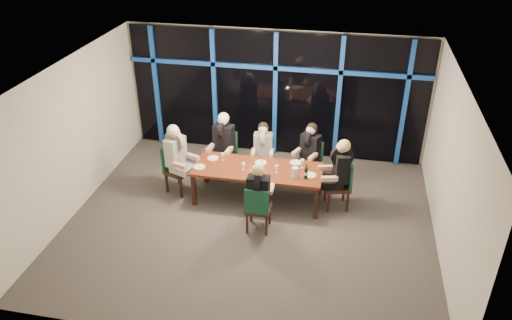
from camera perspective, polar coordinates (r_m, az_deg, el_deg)
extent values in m
plane|color=#4F4A46|center=(9.84, -0.68, -7.03)|extent=(7.00, 7.00, 0.00)
cube|color=silver|center=(11.70, 2.30, 7.59)|extent=(7.00, 0.04, 3.00)
cube|color=silver|center=(6.64, -6.17, -11.65)|extent=(7.00, 0.04, 3.00)
cube|color=silver|center=(10.26, -20.26, 2.44)|extent=(0.04, 6.00, 3.00)
cube|color=silver|center=(9.07, 21.47, -1.45)|extent=(0.04, 6.00, 3.00)
cube|color=white|center=(8.41, -0.80, 9.66)|extent=(7.00, 6.00, 0.04)
cube|color=black|center=(11.65, 2.25, 7.49)|extent=(6.86, 0.04, 2.94)
cube|color=#133F98|center=(12.35, -11.32, 8.24)|extent=(0.10, 0.10, 2.94)
cube|color=#133F98|center=(11.90, -4.76, 7.88)|extent=(0.10, 0.10, 2.94)
cube|color=#133F98|center=(11.60, 2.21, 7.40)|extent=(0.10, 0.10, 2.94)
cube|color=#133F98|center=(11.49, 9.42, 6.78)|extent=(0.10, 0.10, 2.94)
cube|color=#133F98|center=(11.55, 16.64, 6.05)|extent=(0.10, 0.10, 2.94)
cube|color=#133F98|center=(11.37, 2.28, 10.48)|extent=(6.86, 0.10, 0.10)
cube|color=#FF2D14|center=(11.61, 8.03, 10.57)|extent=(0.60, 0.05, 0.35)
cube|color=maroon|center=(10.09, 0.22, -1.09)|extent=(2.60, 1.00, 0.06)
cube|color=black|center=(10.21, -7.12, -3.44)|extent=(0.08, 0.08, 0.69)
cube|color=black|center=(9.80, 6.88, -4.96)|extent=(0.08, 0.08, 0.69)
cube|color=black|center=(10.92, -5.74, -0.99)|extent=(0.08, 0.08, 0.69)
cube|color=black|center=(10.54, 7.32, -2.31)|extent=(0.08, 0.08, 0.69)
cube|color=black|center=(11.04, -3.70, 0.30)|extent=(0.55, 0.55, 0.06)
cube|color=#184D34|center=(11.08, -3.33, 2.13)|extent=(0.49, 0.12, 0.54)
cube|color=black|center=(11.09, -4.97, -1.16)|extent=(0.05, 0.05, 0.45)
cube|color=black|center=(10.95, -3.11, -1.50)|extent=(0.05, 0.05, 0.45)
cube|color=black|center=(11.39, -4.19, -0.23)|extent=(0.05, 0.05, 0.45)
cube|color=black|center=(11.26, -2.38, -0.55)|extent=(0.05, 0.05, 0.45)
cube|color=black|center=(10.91, 0.79, -0.31)|extent=(0.48, 0.48, 0.06)
cube|color=#184D34|center=(10.95, 0.87, 1.38)|extent=(0.44, 0.09, 0.48)
cube|color=black|center=(10.89, -0.21, -1.79)|extent=(0.04, 0.04, 0.41)
cube|color=black|center=(10.86, 1.63, -1.87)|extent=(0.04, 0.04, 0.41)
cube|color=black|center=(11.19, -0.04, -0.87)|extent=(0.04, 0.04, 0.41)
cube|color=black|center=(11.16, 1.74, -0.95)|extent=(0.04, 0.04, 0.41)
cube|color=black|center=(10.88, 6.02, -0.51)|extent=(0.59, 0.59, 0.06)
cube|color=#184D34|center=(10.90, 6.61, 1.14)|extent=(0.43, 0.23, 0.50)
cube|color=black|center=(10.94, 4.68, -1.71)|extent=(0.05, 0.05, 0.42)
cube|color=black|center=(10.79, 6.31, -2.27)|extent=(0.05, 0.05, 0.42)
cube|color=black|center=(11.21, 5.62, -0.93)|extent=(0.05, 0.05, 0.42)
cube|color=black|center=(11.06, 7.22, -1.47)|extent=(0.05, 0.05, 0.42)
cube|color=black|center=(10.63, -8.81, -1.25)|extent=(0.62, 0.62, 0.06)
cube|color=#184D34|center=(10.61, -9.83, 0.42)|extent=(0.22, 0.47, 0.54)
cube|color=black|center=(10.53, -8.56, -3.21)|extent=(0.06, 0.06, 0.45)
cube|color=black|center=(10.78, -7.26, -2.27)|extent=(0.06, 0.06, 0.45)
cube|color=black|center=(10.75, -10.17, -2.61)|extent=(0.06, 0.06, 0.45)
cube|color=black|center=(10.99, -8.86, -1.70)|extent=(0.06, 0.06, 0.45)
cube|color=black|center=(10.14, 9.26, -2.97)|extent=(0.58, 0.58, 0.06)
cube|color=#184D34|center=(10.03, 10.58, -1.54)|extent=(0.17, 0.48, 0.53)
cube|color=black|center=(10.39, 7.91, -3.63)|extent=(0.05, 0.05, 0.45)
cube|color=black|center=(10.08, 8.28, -4.82)|extent=(0.05, 0.05, 0.45)
cube|color=black|center=(10.47, 9.98, -3.56)|extent=(0.05, 0.05, 0.45)
cube|color=black|center=(10.16, 10.41, -4.73)|extent=(0.05, 0.05, 0.45)
cube|color=black|center=(9.40, 0.31, -5.57)|extent=(0.46, 0.46, 0.06)
cube|color=#184D34|center=(9.08, 0.06, -4.88)|extent=(0.46, 0.05, 0.51)
cube|color=black|center=(9.66, 1.58, -6.27)|extent=(0.04, 0.04, 0.43)
cube|color=black|center=(9.71, -0.55, -6.02)|extent=(0.04, 0.04, 0.43)
cube|color=black|center=(9.37, 1.19, -7.54)|extent=(0.04, 0.04, 0.43)
cube|color=black|center=(9.42, -1.01, -7.28)|extent=(0.04, 0.04, 0.43)
cube|color=black|center=(10.89, -3.98, 0.49)|extent=(0.45, 0.50, 0.15)
cube|color=black|center=(10.86, -3.69, 2.54)|extent=(0.46, 0.32, 0.60)
cylinder|color=black|center=(10.76, -3.73, 3.66)|extent=(0.17, 0.46, 0.45)
sphere|color=tan|center=(10.66, -3.81, 4.55)|extent=(0.23, 0.23, 0.23)
sphere|color=silver|center=(10.68, -3.73, 4.80)|extent=(0.25, 0.25, 0.25)
cube|color=tan|center=(10.80, -5.25, 1.40)|extent=(0.13, 0.33, 0.09)
cube|color=tan|center=(10.65, -3.13, 1.04)|extent=(0.13, 0.33, 0.09)
cube|color=black|center=(10.76, 0.74, -0.17)|extent=(0.39, 0.44, 0.14)
cube|color=black|center=(10.74, 0.82, 1.72)|extent=(0.41, 0.27, 0.54)
cylinder|color=black|center=(10.64, 0.83, 2.74)|extent=(0.14, 0.42, 0.41)
sphere|color=tan|center=(10.55, 0.82, 3.54)|extent=(0.20, 0.20, 0.20)
sphere|color=black|center=(10.57, 0.84, 3.77)|extent=(0.22, 0.22, 0.22)
cube|color=tan|center=(10.58, -0.33, 0.87)|extent=(0.11, 0.30, 0.08)
cube|color=tan|center=(10.56, 1.77, 0.78)|extent=(0.11, 0.30, 0.08)
cube|color=black|center=(10.74, 5.73, -0.31)|extent=(0.50, 0.53, 0.14)
cube|color=black|center=(10.70, 6.25, 1.56)|extent=(0.46, 0.38, 0.56)
cylinder|color=black|center=(10.60, 6.31, 2.60)|extent=(0.26, 0.42, 0.42)
sphere|color=tan|center=(10.51, 6.31, 3.43)|extent=(0.21, 0.21, 0.21)
sphere|color=black|center=(10.53, 6.42, 3.65)|extent=(0.23, 0.23, 0.23)
cube|color=tan|center=(10.64, 4.66, 0.96)|extent=(0.19, 0.30, 0.08)
cube|color=tan|center=(10.48, 6.52, 0.36)|extent=(0.19, 0.30, 0.08)
cube|color=black|center=(10.50, -8.31, -0.93)|extent=(0.56, 0.52, 0.15)
cube|color=black|center=(10.42, -9.19, 1.01)|extent=(0.39, 0.50, 0.60)
cylinder|color=black|center=(10.32, -9.29, 2.17)|extent=(0.46, 0.26, 0.45)
sphere|color=tan|center=(10.22, -9.29, 3.11)|extent=(0.23, 0.23, 0.23)
sphere|color=silver|center=(10.23, -9.49, 3.33)|extent=(0.25, 0.25, 0.25)
cube|color=tan|center=(10.21, -8.77, -0.62)|extent=(0.33, 0.19, 0.09)
cube|color=tan|center=(10.49, -7.28, 0.38)|extent=(0.33, 0.19, 0.09)
cube|color=black|center=(10.05, 8.59, -2.48)|extent=(0.53, 0.48, 0.15)
cube|color=black|center=(9.91, 9.71, -0.72)|extent=(0.35, 0.48, 0.60)
cylinder|color=black|center=(9.80, 9.82, 0.47)|extent=(0.46, 0.21, 0.45)
sphere|color=tan|center=(9.70, 9.80, 1.46)|extent=(0.22, 0.22, 0.22)
sphere|color=tan|center=(9.70, 10.06, 1.63)|extent=(0.25, 0.25, 0.25)
cube|color=tan|center=(10.11, 7.99, -0.87)|extent=(0.33, 0.16, 0.09)
cube|color=tan|center=(9.75, 8.41, -2.13)|extent=(0.33, 0.16, 0.09)
cube|color=black|center=(9.44, 0.45, -4.65)|extent=(0.37, 0.43, 0.14)
cube|color=black|center=(9.12, 0.26, -3.47)|extent=(0.41, 0.24, 0.57)
cylinder|color=black|center=(9.00, 0.27, -2.28)|extent=(0.10, 0.43, 0.43)
sphere|color=tan|center=(8.92, 0.30, -1.22)|extent=(0.21, 0.21, 0.21)
sphere|color=tan|center=(8.87, 0.25, -1.18)|extent=(0.23, 0.23, 0.23)
cube|color=tan|center=(9.34, 1.77, -3.33)|extent=(0.08, 0.30, 0.08)
cube|color=tan|center=(9.41, -0.66, -3.07)|extent=(0.08, 0.30, 0.08)
cylinder|color=white|center=(10.46, -4.92, 0.21)|extent=(0.24, 0.24, 0.01)
cylinder|color=white|center=(10.26, 0.56, -0.30)|extent=(0.24, 0.24, 0.01)
cylinder|color=white|center=(10.30, 4.56, -0.28)|extent=(0.24, 0.24, 0.01)
cylinder|color=white|center=(10.18, -6.49, -0.78)|extent=(0.24, 0.24, 0.01)
cylinder|color=white|center=(9.89, 6.21, -1.72)|extent=(0.24, 0.24, 0.01)
cylinder|color=white|center=(9.69, 0.96, -2.25)|extent=(0.24, 0.24, 0.01)
cylinder|color=black|center=(9.73, 5.73, -1.52)|extent=(0.07, 0.07, 0.23)
cylinder|color=black|center=(9.65, 5.78, -0.72)|extent=(0.03, 0.03, 0.09)
cylinder|color=silver|center=(9.73, 5.73, -1.52)|extent=(0.07, 0.07, 0.06)
cylinder|color=silver|center=(9.74, 4.47, -1.45)|extent=(0.12, 0.12, 0.22)
cylinder|color=silver|center=(9.73, 4.86, -1.37)|extent=(0.02, 0.02, 0.15)
cylinder|color=#FFA04C|center=(9.94, -0.08, -1.30)|extent=(0.05, 0.05, 0.03)
cylinder|color=silver|center=(10.03, -1.45, -1.09)|extent=(0.06, 0.06, 0.01)
cylinder|color=silver|center=(10.01, -1.46, -0.86)|extent=(0.01, 0.01, 0.09)
cylinder|color=silver|center=(9.97, -1.46, -0.48)|extent=(0.06, 0.06, 0.06)
cylinder|color=silver|center=(10.09, 0.59, -0.87)|extent=(0.06, 0.06, 0.01)
cylinder|color=silver|center=(10.07, 0.59, -0.62)|extent=(0.01, 0.01, 0.10)
cylinder|color=silver|center=(10.03, 0.60, -0.22)|extent=(0.07, 0.07, 0.07)
cylinder|color=silver|center=(9.94, 2.36, -1.41)|extent=(0.06, 0.06, 0.01)
cylinder|color=silver|center=(9.92, 2.36, -1.17)|extent=(0.01, 0.01, 0.09)
cylinder|color=silver|center=(9.88, 2.37, -0.78)|extent=(0.06, 0.06, 0.06)
cylinder|color=white|center=(10.39, -3.82, -0.01)|extent=(0.06, 0.06, 0.01)
cylinder|color=white|center=(10.36, -3.83, 0.23)|extent=(0.01, 0.01, 0.09)
cylinder|color=white|center=(10.32, -3.84, 0.61)|extent=(0.06, 0.06, 0.07)
cylinder|color=silver|center=(10.14, 5.28, -0.85)|extent=(0.07, 0.07, 0.01)
cylinder|color=silver|center=(10.11, 5.30, -0.58)|extent=(0.01, 0.01, 0.11)
cylinder|color=silver|center=(10.07, 5.32, -0.13)|extent=(0.07, 0.07, 0.07)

